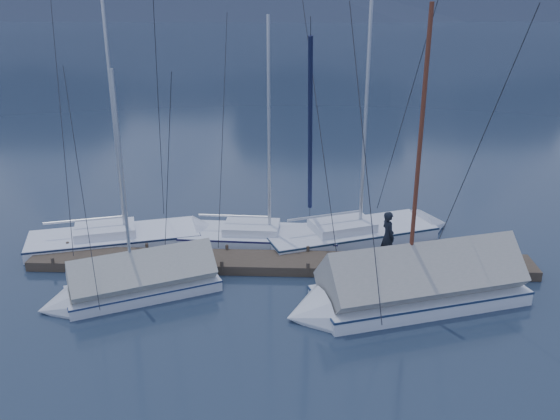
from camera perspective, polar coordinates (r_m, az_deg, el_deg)
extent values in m
plane|color=#162132|center=(19.65, -0.26, -8.07)|extent=(1000.00, 1000.00, 0.00)
cube|color=#382D23|center=(21.35, 0.00, -5.11)|extent=(18.00, 1.50, 0.34)
cube|color=black|center=(22.50, -15.52, -5.14)|extent=(3.00, 1.30, 0.30)
cube|color=black|center=(21.45, 0.00, -5.64)|extent=(3.00, 1.30, 0.30)
cube|color=black|center=(22.04, 15.86, -5.73)|extent=(3.00, 1.30, 0.30)
cylinder|color=#382D23|center=(23.61, -19.74, -3.32)|extent=(0.12, 0.12, 0.35)
cylinder|color=#382D23|center=(22.44, -21.02, -4.74)|extent=(0.12, 0.12, 0.35)
cylinder|color=#382D23|center=(22.66, -12.68, -3.57)|extent=(0.12, 0.12, 0.35)
cylinder|color=#382D23|center=(21.44, -13.61, -5.09)|extent=(0.12, 0.12, 0.35)
cylinder|color=#382D23|center=(22.08, -5.12, -3.79)|extent=(0.12, 0.12, 0.35)
cylinder|color=#382D23|center=(20.82, -5.62, -5.37)|extent=(0.12, 0.12, 0.35)
cylinder|color=#382D23|center=(21.90, 2.70, -3.94)|extent=(0.12, 0.12, 0.35)
cylinder|color=#382D23|center=(20.63, 2.70, -5.54)|extent=(0.12, 0.12, 0.35)
cylinder|color=#382D23|center=(22.12, 10.51, -4.02)|extent=(0.12, 0.12, 0.35)
cylinder|color=#382D23|center=(20.87, 11.01, -5.61)|extent=(0.12, 0.12, 0.35)
cylinder|color=#382D23|center=(22.74, 18.03, -4.02)|extent=(0.12, 0.12, 0.35)
cylinder|color=#382D23|center=(21.53, 18.96, -5.56)|extent=(0.12, 0.12, 0.35)
cube|color=white|center=(24.11, -15.61, -2.92)|extent=(6.80, 3.97, 0.71)
cube|color=white|center=(24.24, -15.54, -3.62)|extent=(5.59, 2.76, 0.32)
cube|color=#152341|center=(24.00, -15.68, -2.26)|extent=(6.87, 4.01, 0.06)
cone|color=white|center=(24.27, -6.86, -2.12)|extent=(1.74, 2.32, 2.06)
cube|color=white|center=(23.93, -16.50, -1.85)|extent=(2.60, 2.11, 0.32)
cylinder|color=#B2B7BF|center=(22.72, -15.64, 8.02)|extent=(0.13, 0.13, 8.60)
cylinder|color=#B2B7BF|center=(23.81, -18.42, -0.93)|extent=(2.80, 0.96, 0.10)
cylinder|color=#26262B|center=(22.75, -11.55, 8.38)|extent=(0.99, 3.11, 8.61)
cube|color=silver|center=(23.46, -1.99, -2.81)|extent=(6.17, 2.28, 0.67)
cube|color=silver|center=(23.58, -1.98, -3.49)|extent=(5.22, 1.33, 0.30)
cube|color=#1A1643|center=(23.35, -2.00, -2.17)|extent=(6.24, 2.30, 0.06)
cone|color=silver|center=(23.33, 6.60, -3.08)|extent=(1.20, 2.00, 1.95)
cube|color=silver|center=(23.31, -2.75, -1.68)|extent=(2.19, 1.51, 0.30)
cylinder|color=#B2B7BF|center=(22.05, -1.07, 7.71)|extent=(0.12, 0.12, 8.13)
cylinder|color=#B2B7BF|center=(23.24, -4.51, -0.58)|extent=(2.74, 0.20, 0.09)
cylinder|color=#26262B|center=(21.95, 2.92, 7.63)|extent=(0.15, 3.07, 8.14)
cube|color=silver|center=(23.79, 6.70, -2.57)|extent=(7.09, 4.62, 0.74)
cube|color=silver|center=(23.93, 6.67, -3.31)|extent=(5.78, 3.30, 0.34)
cube|color=#162A42|center=(23.67, 6.73, -1.87)|extent=(7.17, 4.67, 0.07)
cone|color=silver|center=(25.65, 14.51, -1.37)|extent=(1.96, 2.46, 2.16)
cube|color=silver|center=(23.45, 6.01, -1.47)|extent=(2.78, 2.35, 0.34)
cylinder|color=#B2B7BF|center=(22.56, 8.25, 9.05)|extent=(0.13, 0.13, 8.99)
cylinder|color=#B2B7BF|center=(22.95, 4.28, -0.55)|extent=(2.85, 1.24, 0.10)
cylinder|color=#26262B|center=(23.38, 11.97, 9.22)|extent=(1.30, 3.16, 9.00)
cube|color=silver|center=(19.63, 13.22, -8.28)|extent=(7.08, 4.37, 0.71)
cube|color=silver|center=(19.78, 13.15, -9.10)|extent=(5.79, 3.04, 0.32)
cube|color=#172846|center=(19.49, 13.30, -7.50)|extent=(7.15, 4.41, 0.06)
cone|color=silver|center=(18.22, 2.47, -10.10)|extent=(1.84, 2.53, 2.27)
cylinder|color=#592819|center=(17.70, 13.21, 4.85)|extent=(0.13, 0.13, 8.61)
cylinder|color=#592819|center=(19.70, 16.21, -5.20)|extent=(2.88, 1.05, 0.10)
cylinder|color=#26262B|center=(16.96, 8.25, 4.51)|extent=(1.09, 3.19, 8.61)
cube|color=gray|center=(19.27, 13.41, -6.23)|extent=(6.77, 4.30, 2.41)
cube|color=silver|center=(20.11, -12.95, -7.59)|extent=(5.09, 3.70, 0.57)
cube|color=silver|center=(20.24, -12.89, -8.24)|extent=(4.10, 2.68, 0.26)
cube|color=navy|center=(20.00, -13.00, -6.98)|extent=(5.14, 3.73, 0.05)
cone|color=silver|center=(19.90, -20.94, -8.83)|extent=(1.59, 1.90, 1.66)
cylinder|color=#B2B7BF|center=(18.64, -14.88, 2.43)|extent=(0.10, 0.10, 6.90)
cylinder|color=#B2B7BF|center=(19.90, -10.69, -5.14)|extent=(1.98, 1.04, 0.08)
cylinder|color=#26262B|center=(18.51, -18.55, 1.92)|extent=(1.10, 2.19, 6.90)
cube|color=#A2A398|center=(19.83, -13.09, -5.99)|extent=(4.89, 3.62, 1.76)
imported|color=black|center=(21.20, 10.34, -2.47)|extent=(0.64, 0.77, 1.82)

